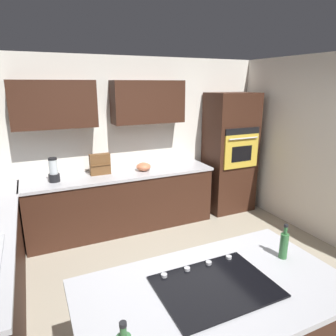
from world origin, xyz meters
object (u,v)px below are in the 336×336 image
object	(u,v)px
wall_oven	(230,153)
blender	(54,171)
mixing_bowl	(144,167)
cooktop	(215,286)
spice_rack	(100,164)
second_bottle	(284,245)

from	to	relation	value
wall_oven	blender	world-z (taller)	wall_oven
wall_oven	mixing_bowl	distance (m)	1.60
cooktop	spice_rack	world-z (taller)	spice_rack
mixing_bowl	spice_rack	world-z (taller)	spice_rack
spice_rack	cooktop	bearing A→B (deg)	92.28
cooktop	blender	xyz separation A→B (m)	(0.76, -2.81, 0.14)
blender	mixing_bowl	bearing A→B (deg)	180.00
cooktop	blender	bearing A→B (deg)	-74.78
wall_oven	cooktop	distance (m)	3.53
cooktop	spice_rack	distance (m)	2.89
cooktop	blender	world-z (taller)	blender
blender	second_bottle	bearing A→B (deg)	117.67
spice_rack	second_bottle	bearing A→B (deg)	105.59
wall_oven	blender	distance (m)	2.90
blender	wall_oven	bearing A→B (deg)	179.82
cooktop	second_bottle	world-z (taller)	second_bottle
blender	mixing_bowl	distance (m)	1.30
blender	spice_rack	bearing A→B (deg)	-173.43
cooktop	mixing_bowl	world-z (taller)	mixing_bowl
mixing_bowl	second_bottle	distance (m)	2.74
wall_oven	cooktop	world-z (taller)	wall_oven
mixing_bowl	second_bottle	world-z (taller)	second_bottle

